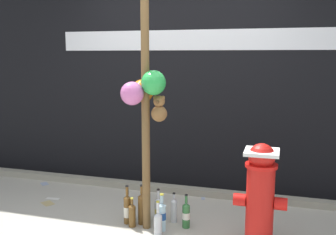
{
  "coord_description": "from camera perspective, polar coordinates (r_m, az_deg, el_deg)",
  "views": [
    {
      "loc": [
        1.19,
        -3.12,
        1.65
      ],
      "look_at": [
        0.2,
        0.21,
        1.09
      ],
      "focal_mm": 41.65,
      "sensor_mm": 36.0,
      "label": 1
    }
  ],
  "objects": [
    {
      "name": "building_wall",
      "position": [
        4.84,
        2.34,
        11.19
      ],
      "size": [
        10.0,
        0.21,
        3.64
      ],
      "color": "black",
      "rests_on": "ground_plane"
    },
    {
      "name": "curb_strip",
      "position": [
        4.78,
        1.13,
        -10.48
      ],
      "size": [
        8.0,
        0.12,
        0.08
      ],
      "primitive_type": "cube",
      "color": "gray",
      "rests_on": "ground_plane"
    },
    {
      "name": "memorial_post",
      "position": [
        3.55,
        -3.36,
        7.17
      ],
      "size": [
        0.44,
        0.49,
        2.6
      ],
      "color": "brown",
      "rests_on": "ground_plane"
    },
    {
      "name": "fire_hydrant",
      "position": [
        3.53,
        13.35,
        -10.55
      ],
      "size": [
        0.46,
        0.29,
        0.9
      ],
      "color": "red",
      "rests_on": "ground_plane"
    },
    {
      "name": "bottle_0",
      "position": [
        3.97,
        0.88,
        -13.35
      ],
      "size": [
        0.06,
        0.06,
        0.3
      ],
      "color": "silver",
      "rests_on": "ground_plane"
    },
    {
      "name": "bottle_1",
      "position": [
        4.05,
        -3.74,
        -13.07
      ],
      "size": [
        0.06,
        0.06,
        0.32
      ],
      "color": "#337038",
      "rests_on": "ground_plane"
    },
    {
      "name": "bottle_2",
      "position": [
        3.79,
        -0.91,
        -14.16
      ],
      "size": [
        0.08,
        0.08,
        0.36
      ],
      "color": "#B2DBEA",
      "rests_on": "ground_plane"
    },
    {
      "name": "bottle_3",
      "position": [
        3.99,
        -1.44,
        -13.26
      ],
      "size": [
        0.07,
        0.07,
        0.34
      ],
      "color": "silver",
      "rests_on": "ground_plane"
    },
    {
      "name": "bottle_4",
      "position": [
        3.93,
        -3.83,
        -13.08
      ],
      "size": [
        0.08,
        0.08,
        0.4
      ],
      "color": "brown",
      "rests_on": "ground_plane"
    },
    {
      "name": "bottle_5",
      "position": [
        3.89,
        -5.27,
        -13.98
      ],
      "size": [
        0.07,
        0.07,
        0.29
      ],
      "color": "brown",
      "rests_on": "ground_plane"
    },
    {
      "name": "bottle_6",
      "position": [
        3.86,
        2.67,
        -14.02
      ],
      "size": [
        0.08,
        0.08,
        0.33
      ],
      "color": "#337038",
      "rests_on": "ground_plane"
    },
    {
      "name": "bottle_7",
      "position": [
        3.73,
        -1.48,
        -15.09
      ],
      "size": [
        0.08,
        0.08,
        0.32
      ],
      "color": "silver",
      "rests_on": "ground_plane"
    },
    {
      "name": "bottle_8",
      "position": [
        3.96,
        -5.97,
        -13.2
      ],
      "size": [
        0.07,
        0.07,
        0.39
      ],
      "color": "brown",
      "rests_on": "ground_plane"
    },
    {
      "name": "litter_0",
      "position": [
        4.67,
        -17.2,
        -11.9
      ],
      "size": [
        0.18,
        0.17,
        0.01
      ],
      "primitive_type": "cube",
      "rotation": [
        0.0,
        0.0,
        2.58
      ],
      "color": "tan",
      "rests_on": "ground_plane"
    },
    {
      "name": "litter_1",
      "position": [
        4.79,
        -16.5,
        -11.29
      ],
      "size": [
        0.16,
        0.07,
        0.01
      ],
      "primitive_type": "cube",
      "rotation": [
        0.0,
        0.0,
        0.11
      ],
      "color": "silver",
      "rests_on": "ground_plane"
    },
    {
      "name": "litter_2",
      "position": [
        4.63,
        5.16,
        -11.66
      ],
      "size": [
        0.06,
        0.1,
        0.01
      ],
      "primitive_type": "cube",
      "rotation": [
        0.0,
        0.0,
        1.78
      ],
      "color": "#8C99B2",
      "rests_on": "ground_plane"
    },
    {
      "name": "litter_3",
      "position": [
        5.34,
        -17.62,
        -9.21
      ],
      "size": [
        0.15,
        0.15,
        0.01
      ],
      "primitive_type": "cube",
      "rotation": [
        0.0,
        0.0,
        2.4
      ],
      "color": "#8C99B2",
      "rests_on": "ground_plane"
    }
  ]
}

